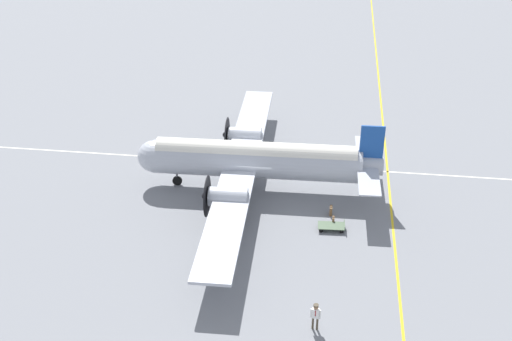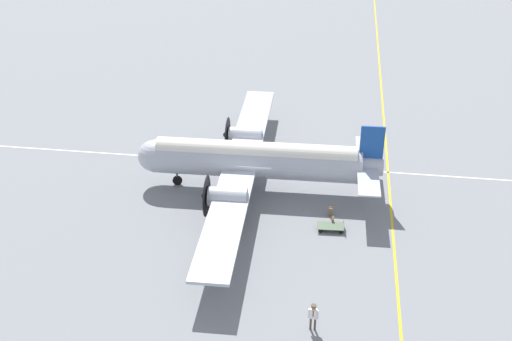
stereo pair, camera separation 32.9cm
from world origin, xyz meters
TOP-DOWN VIEW (x-y plane):
  - ground_plane at (0.00, 0.00)m, footprint 300.00×300.00m
  - apron_line_eastwest at (0.00, 9.59)m, footprint 120.00×0.16m
  - apron_line_northsouth at (-3.84, 0.00)m, footprint 0.16×120.00m
  - airliner_main at (0.01, -0.39)m, footprint 26.69×17.42m
  - crew_foreground at (13.82, 4.96)m, footprint 0.30×0.56m
  - suitcase_near_door at (2.64, 5.47)m, footprint 0.48×0.18m
  - suitcase_upright_spare at (3.80, 5.66)m, footprint 0.42×0.14m
  - baggage_cart at (4.43, 5.57)m, footprint 1.05×1.80m

SIDE VIEW (x-z plane):
  - ground_plane at x=0.00m, z-range 0.00..0.00m
  - apron_line_eastwest at x=0.00m, z-range 0.00..0.01m
  - apron_line_northsouth at x=-3.84m, z-range 0.00..0.01m
  - baggage_cart at x=4.43m, z-range -0.01..0.55m
  - suitcase_upright_spare at x=3.80m, z-range -0.02..0.56m
  - suitcase_near_door at x=2.64m, z-range -0.02..0.64m
  - crew_foreground at x=13.82m, z-range 0.21..1.88m
  - airliner_main at x=0.01m, z-range -0.31..5.14m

